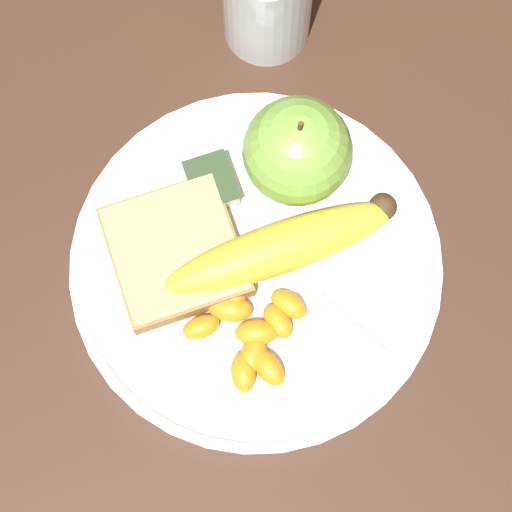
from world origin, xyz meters
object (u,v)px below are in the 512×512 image
banana (281,242)px  fork (277,264)px  apple (297,151)px  plate (256,264)px  bread_slice (175,252)px  jam_packet (211,184)px

banana → fork: size_ratio=1.11×
apple → fork: bearing=-29.9°
plate → bread_slice: bread_slice is taller
jam_packet → fork: bearing=20.3°
banana → bread_slice: bearing=-105.0°
apple → plate: bearing=-41.2°
bread_slice → banana: bearing=75.0°
apple → banana: 0.07m
banana → fork: bearing=-33.6°
apple → bread_slice: bearing=-71.7°
plate → apple: (-0.06, 0.05, 0.05)m
plate → banana: (-0.00, 0.02, 0.02)m
apple → fork: size_ratio=0.54×
fork → jam_packet: bearing=-8.1°
bread_slice → jam_packet: size_ratio=2.35×
apple → bread_slice: (0.04, -0.11, -0.03)m
plate → jam_packet: bearing=-169.2°
banana → jam_packet: bearing=-151.6°
banana → fork: (0.01, -0.01, -0.02)m
apple → bread_slice: size_ratio=0.93×
fork → bread_slice: bearing=37.7°
plate → bread_slice: (-0.02, -0.06, 0.02)m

